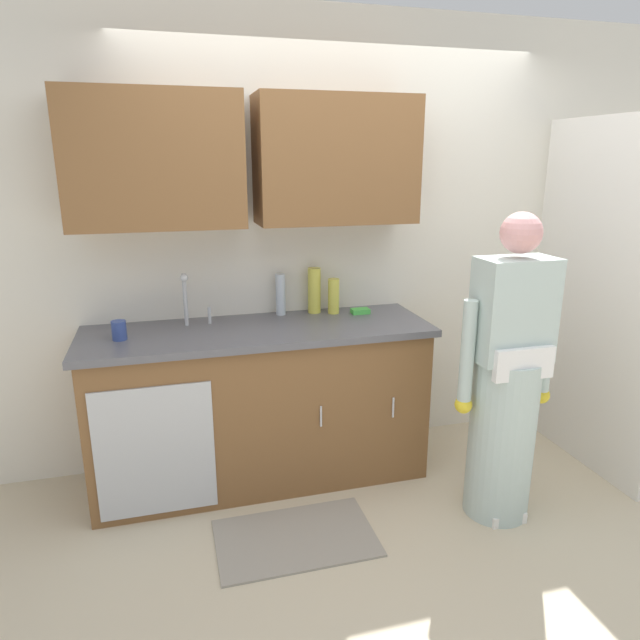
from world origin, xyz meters
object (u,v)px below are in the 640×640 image
(bottle_dish_liquid, at_px, (334,296))
(sponge, at_px, (360,311))
(sink, at_px, (196,334))
(bottle_soap, at_px, (314,290))
(person_at_sink, at_px, (506,394))
(cup_by_sink, at_px, (119,330))
(bottle_water_short, at_px, (281,294))

(bottle_dish_liquid, relative_size, sponge, 1.97)
(sink, relative_size, bottle_soap, 1.79)
(person_at_sink, bearing_deg, sponge, 121.35)
(cup_by_sink, height_order, sponge, cup_by_sink)
(sink, relative_size, sponge, 4.55)
(bottle_soap, relative_size, sponge, 2.54)
(bottle_dish_liquid, xyz_separation_m, bottle_soap, (-0.11, 0.05, 0.03))
(sink, bearing_deg, person_at_sink, -25.18)
(sink, xyz_separation_m, bottle_water_short, (0.53, 0.23, 0.14))
(bottle_water_short, distance_m, bottle_soap, 0.21)
(bottle_water_short, relative_size, bottle_soap, 0.91)
(sink, height_order, bottle_water_short, sink)
(sink, height_order, bottle_dish_liquid, sink)
(bottle_water_short, bearing_deg, sink, -156.72)
(person_at_sink, height_order, bottle_soap, person_at_sink)
(bottle_dish_liquid, height_order, cup_by_sink, bottle_dish_liquid)
(bottle_water_short, relative_size, sponge, 2.31)
(bottle_dish_liquid, distance_m, sponge, 0.19)
(bottle_dish_liquid, xyz_separation_m, bottle_water_short, (-0.32, 0.05, 0.02))
(bottle_water_short, height_order, cup_by_sink, bottle_water_short)
(bottle_soap, bearing_deg, bottle_water_short, 178.15)
(cup_by_sink, bearing_deg, bottle_dish_liquid, 9.63)
(bottle_water_short, distance_m, sponge, 0.50)
(sink, xyz_separation_m, sponge, (1.01, 0.12, 0.03))
(bottle_soap, height_order, cup_by_sink, bottle_soap)
(bottle_water_short, height_order, sponge, bottle_water_short)
(cup_by_sink, bearing_deg, person_at_sink, -19.47)
(person_at_sink, distance_m, bottle_soap, 1.27)
(person_at_sink, bearing_deg, cup_by_sink, 160.53)
(bottle_dish_liquid, relative_size, bottle_soap, 0.77)
(bottle_soap, distance_m, cup_by_sink, 1.16)
(sink, bearing_deg, cup_by_sink, -174.53)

